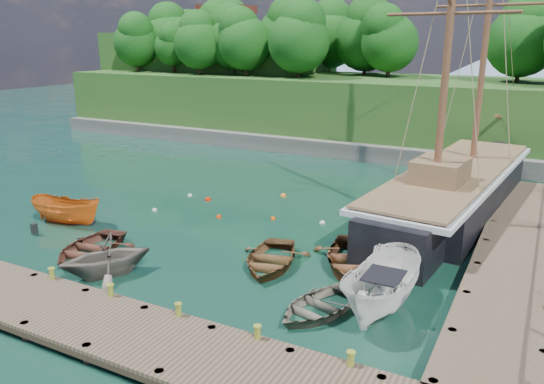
% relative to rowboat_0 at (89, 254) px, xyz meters
% --- Properties ---
extents(ground, '(160.00, 160.00, 0.00)m').
position_rel_rowboat_0_xyz_m(ground, '(5.68, 1.71, 0.00)').
color(ground, '#133829').
rests_on(ground, ground).
extents(dock_near, '(20.00, 3.20, 1.10)m').
position_rel_rowboat_0_xyz_m(dock_near, '(7.68, -4.79, 0.43)').
color(dock_near, '#46372B').
rests_on(dock_near, ground).
extents(dock_east, '(3.20, 24.00, 1.10)m').
position_rel_rowboat_0_xyz_m(dock_east, '(17.18, 8.71, 0.43)').
color(dock_east, '#46372B').
rests_on(dock_east, ground).
extents(bollard_0, '(0.26, 0.26, 0.45)m').
position_rel_rowboat_0_xyz_m(bollard_0, '(1.68, -3.39, 0.00)').
color(bollard_0, olive).
rests_on(bollard_0, ground).
extents(bollard_1, '(0.26, 0.26, 0.45)m').
position_rel_rowboat_0_xyz_m(bollard_1, '(4.68, -3.39, 0.00)').
color(bollard_1, olive).
rests_on(bollard_1, ground).
extents(bollard_2, '(0.26, 0.26, 0.45)m').
position_rel_rowboat_0_xyz_m(bollard_2, '(7.68, -3.39, 0.00)').
color(bollard_2, olive).
rests_on(bollard_2, ground).
extents(bollard_3, '(0.26, 0.26, 0.45)m').
position_rel_rowboat_0_xyz_m(bollard_3, '(10.68, -3.39, 0.00)').
color(bollard_3, olive).
rests_on(bollard_3, ground).
extents(bollard_4, '(0.26, 0.26, 0.45)m').
position_rel_rowboat_0_xyz_m(bollard_4, '(13.68, -3.39, 0.00)').
color(bollard_4, olive).
rests_on(bollard_4, ground).
extents(rowboat_0, '(3.70, 4.70, 0.88)m').
position_rel_rowboat_0_xyz_m(rowboat_0, '(0.00, 0.00, 0.00)').
color(rowboat_0, '#522C20').
rests_on(rowboat_0, ground).
extents(rowboat_1, '(4.61, 4.77, 1.92)m').
position_rel_rowboat_0_xyz_m(rowboat_1, '(2.33, -1.24, 0.00)').
color(rowboat_1, slate).
rests_on(rowboat_1, ground).
extents(rowboat_2, '(4.08, 4.98, 0.90)m').
position_rel_rowboat_0_xyz_m(rowboat_2, '(7.87, 2.72, 0.00)').
color(rowboat_2, brown).
rests_on(rowboat_2, ground).
extents(rowboat_3, '(3.71, 4.42, 0.79)m').
position_rel_rowboat_0_xyz_m(rowboat_3, '(11.29, -0.06, 0.00)').
color(rowboat_3, '#625D4F').
rests_on(rowboat_3, ground).
extents(rowboat_4, '(5.09, 5.95, 1.04)m').
position_rel_rowboat_0_xyz_m(rowboat_4, '(11.09, 4.21, 0.00)').
color(rowboat_4, brown).
rests_on(rowboat_4, ground).
extents(motorboat_orange, '(4.45, 2.08, 1.66)m').
position_rel_rowboat_0_xyz_m(motorboat_orange, '(-4.18, 2.54, 0.00)').
color(motorboat_orange, orange).
rests_on(motorboat_orange, ground).
extents(cabin_boat_white, '(2.28, 5.57, 2.12)m').
position_rel_rowboat_0_xyz_m(cabin_boat_white, '(13.28, 1.07, 0.00)').
color(cabin_boat_white, white).
rests_on(cabin_boat_white, ground).
extents(schooner, '(6.62, 26.45, 19.20)m').
position_rel_rowboat_0_xyz_m(schooner, '(13.51, 13.90, 1.06)').
color(schooner, black).
rests_on(schooner, ground).
extents(mooring_buoy_0, '(0.30, 0.30, 0.30)m').
position_rel_rowboat_0_xyz_m(mooring_buoy_0, '(-1.52, 6.37, 0.00)').
color(mooring_buoy_0, silver).
rests_on(mooring_buoy_0, ground).
extents(mooring_buoy_1, '(0.27, 0.27, 0.27)m').
position_rel_rowboat_0_xyz_m(mooring_buoy_1, '(2.37, 7.09, 0.00)').
color(mooring_buoy_1, '#F92E00').
rests_on(mooring_buoy_1, ground).
extents(mooring_buoy_2, '(0.29, 0.29, 0.29)m').
position_rel_rowboat_0_xyz_m(mooring_buoy_2, '(5.14, 8.21, 0.00)').
color(mooring_buoy_2, '#DC5002').
rests_on(mooring_buoy_2, ground).
extents(mooring_buoy_3, '(0.30, 0.30, 0.30)m').
position_rel_rowboat_0_xyz_m(mooring_buoy_3, '(7.77, 8.81, 0.00)').
color(mooring_buoy_3, white).
rests_on(mooring_buoy_3, ground).
extents(mooring_buoy_4, '(0.36, 0.36, 0.36)m').
position_rel_rowboat_0_xyz_m(mooring_buoy_4, '(0.02, 9.46, 0.00)').
color(mooring_buoy_4, red).
rests_on(mooring_buoy_4, ground).
extents(mooring_buoy_5, '(0.36, 0.36, 0.36)m').
position_rel_rowboat_0_xyz_m(mooring_buoy_5, '(3.70, 12.31, 0.00)').
color(mooring_buoy_5, orange).
rests_on(mooring_buoy_5, ground).
extents(mooring_buoy_6, '(0.29, 0.29, 0.29)m').
position_rel_rowboat_0_xyz_m(mooring_buoy_6, '(-1.49, 9.68, 0.00)').
color(mooring_buoy_6, silver).
rests_on(mooring_buoy_6, ground).
extents(headland, '(51.00, 19.31, 12.90)m').
position_rel_rowboat_0_xyz_m(headland, '(-7.20, 33.07, 5.54)').
color(headland, '#474744').
rests_on(headland, ground).
extents(distant_ridge, '(117.00, 40.00, 10.00)m').
position_rel_rowboat_0_xyz_m(distant_ridge, '(9.98, 71.71, 4.35)').
color(distant_ridge, '#728CA5').
rests_on(distant_ridge, ground).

